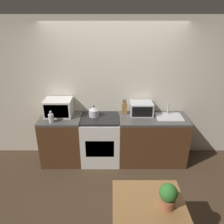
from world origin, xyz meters
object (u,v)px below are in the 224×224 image
at_px(bottle, 50,118).
at_px(toaster_oven, 140,109).
at_px(stove_range, 100,139).
at_px(dining_table, 148,214).
at_px(microwave, 58,108).
at_px(kettle, 93,112).

distance_m(bottle, toaster_oven, 1.61).
bearing_deg(stove_range, toaster_oven, 9.73).
distance_m(stove_range, toaster_oven, 0.95).
relative_size(bottle, dining_table, 0.25).
bearing_deg(microwave, kettle, -3.48).
bearing_deg(microwave, stove_range, -7.48).
bearing_deg(toaster_oven, kettle, -175.45).
height_order(toaster_oven, dining_table, toaster_oven).
xyz_separation_m(microwave, dining_table, (1.36, -1.97, -0.40)).
relative_size(bottle, toaster_oven, 0.49).
height_order(kettle, dining_table, kettle).
relative_size(stove_range, toaster_oven, 2.19).
distance_m(toaster_oven, dining_table, 2.04).
bearing_deg(dining_table, kettle, 110.27).
bearing_deg(stove_range, bottle, -167.64).
relative_size(stove_range, bottle, 4.50).
height_order(microwave, toaster_oven, microwave).
bearing_deg(toaster_oven, stove_range, -170.27).
relative_size(toaster_oven, dining_table, 0.52).
height_order(bottle, dining_table, bottle).
relative_size(kettle, dining_table, 0.26).
bearing_deg(toaster_oven, bottle, -168.88).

